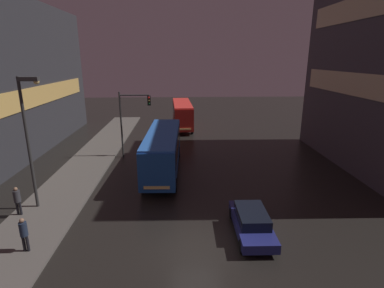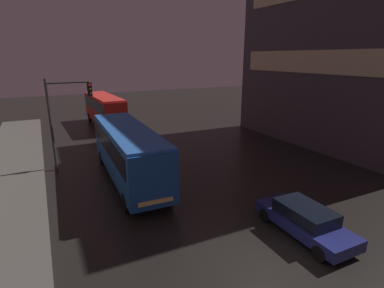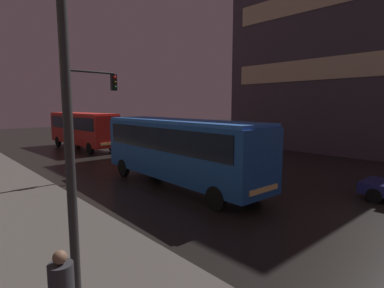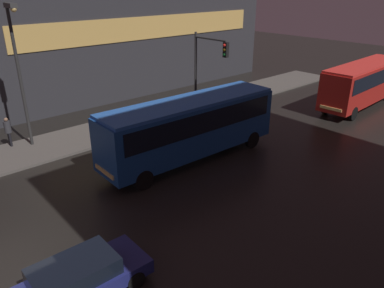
{
  "view_description": "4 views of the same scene",
  "coord_description": "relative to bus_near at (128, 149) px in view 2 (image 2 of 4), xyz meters",
  "views": [
    {
      "loc": [
        -0.74,
        -13.07,
        9.24
      ],
      "look_at": [
        0.4,
        13.91,
        1.43
      ],
      "focal_mm": 28.0,
      "sensor_mm": 36.0,
      "label": 1
    },
    {
      "loc": [
        -6.58,
        -7.03,
        7.59
      ],
      "look_at": [
        1.84,
        9.67,
        2.11
      ],
      "focal_mm": 28.0,
      "sensor_mm": 36.0,
      "label": 2
    },
    {
      "loc": [
        -11.84,
        -1.15,
        4.16
      ],
      "look_at": [
        1.13,
        13.12,
        1.66
      ],
      "focal_mm": 28.0,
      "sensor_mm": 36.0,
      "label": 3
    },
    {
      "loc": [
        12.13,
        -2.1,
        9.19
      ],
      "look_at": [
        -1.52,
        10.08,
        1.24
      ],
      "focal_mm": 35.0,
      "sensor_mm": 36.0,
      "label": 4
    }
  ],
  "objects": [
    {
      "name": "ground_plane",
      "position": [
        2.14,
        -10.53,
        -2.12
      ],
      "size": [
        120.0,
        120.0,
        0.0
      ],
      "primitive_type": "plane",
      "color": "black"
    },
    {
      "name": "sidewalk_left",
      "position": [
        -6.86,
        -0.53,
        -2.04
      ],
      "size": [
        4.0,
        48.0,
        0.15
      ],
      "color": "#56514C",
      "rests_on": "ground"
    },
    {
      "name": "building_right_block",
      "position": [
        20.4,
        0.72,
        8.42
      ],
      "size": [
        10.07,
        17.76,
        21.08
      ],
      "color": "#423D47",
      "rests_on": "ground"
    },
    {
      "name": "bus_near",
      "position": [
        0.0,
        0.0,
        0.0
      ],
      "size": [
        2.85,
        10.65,
        3.44
      ],
      "rotation": [
        0.0,
        0.0,
        3.11
      ],
      "color": "#194793",
      "rests_on": "ground"
    },
    {
      "name": "bus_far",
      "position": [
        1.77,
        16.47,
        -0.0
      ],
      "size": [
        2.74,
        10.01,
        3.44
      ],
      "rotation": [
        0.0,
        0.0,
        3.18
      ],
      "color": "#AD1E19",
      "rests_on": "ground"
    },
    {
      "name": "car_taxi",
      "position": [
        5.23,
        -9.38,
        -1.41
      ],
      "size": [
        1.91,
        4.67,
        1.36
      ],
      "rotation": [
        0.0,
        0.0,
        3.12
      ],
      "color": "navy",
      "rests_on": "ground"
    },
    {
      "name": "traffic_light_main",
      "position": [
        -3.1,
        4.06,
        2.07
      ],
      "size": [
        2.91,
        0.35,
        6.24
      ],
      "color": "#2D2D2D",
      "rests_on": "ground"
    }
  ]
}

